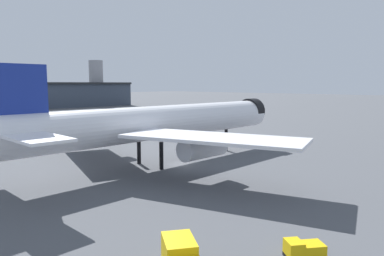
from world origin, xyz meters
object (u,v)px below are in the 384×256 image
baggage_tug_wing (304,250)px  baggage_cart_trailing (1,146)px  airliner_near_gate (160,123)px  traffic_cone_near_nose (137,135)px

baggage_tug_wing → baggage_cart_trailing: 71.59m
airliner_near_gate → baggage_tug_wing: 39.68m
baggage_tug_wing → traffic_cone_near_nose: baggage_tug_wing is taller
airliner_near_gate → baggage_tug_wing: (-16.99, -35.25, -6.58)m
baggage_cart_trailing → airliner_near_gate: bearing=-118.6°
baggage_cart_trailing → traffic_cone_near_nose: size_ratio=3.72×
baggage_cart_trailing → traffic_cone_near_nose: 33.84m
airliner_near_gate → baggage_cart_trailing: (-13.73, 36.27, -6.58)m
airliner_near_gate → baggage_tug_wing: airliner_near_gate is taller
traffic_cone_near_nose → airliner_near_gate: bearing=-123.0°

